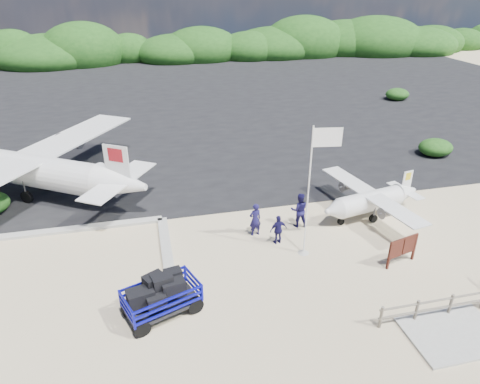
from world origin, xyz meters
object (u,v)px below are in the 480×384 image
object	(u,v)px
crew_a	(255,220)
aircraft_large	(298,107)
crew_c	(278,230)
crew_b	(299,210)
aircraft_small	(88,93)
signboard	(399,264)
baggage_cart	(163,314)
flagpole	(303,253)

from	to	relation	value
crew_a	aircraft_large	bearing A→B (deg)	-128.02
crew_c	crew_b	bearing A→B (deg)	-149.22
aircraft_large	aircraft_small	xyz separation A→B (m)	(-21.32, 11.31, 0.00)
crew_b	aircraft_large	bearing A→B (deg)	-97.10
signboard	aircraft_large	xyz separation A→B (m)	(4.57, 26.16, 0.00)
crew_a	crew_c	distance (m)	1.37
signboard	baggage_cart	bearing A→B (deg)	169.60
flagpole	crew_a	distance (m)	2.97
signboard	crew_c	distance (m)	5.86
flagpole	crew_a	bearing A→B (deg)	131.14
aircraft_small	crew_b	bearing A→B (deg)	101.07
baggage_cart	crew_c	bearing A→B (deg)	11.94
baggage_cart	aircraft_large	bearing A→B (deg)	39.67
crew_b	signboard	bearing A→B (deg)	141.23
flagpole	aircraft_small	distance (m)	37.81
flagpole	aircraft_large	world-z (taller)	flagpole
crew_c	aircraft_small	distance (m)	36.45
flagpole	aircraft_large	bearing A→B (deg)	70.48
signboard	aircraft_small	size ratio (longest dim) A/B	0.29
signboard	crew_c	world-z (taller)	crew_c
signboard	crew_b	bearing A→B (deg)	113.68
crew_b	aircraft_small	xyz separation A→B (m)	(-13.35, 33.15, -0.96)
aircraft_large	crew_c	bearing A→B (deg)	100.26
baggage_cart	signboard	size ratio (longest dim) A/B	1.74
baggage_cart	aircraft_small	xyz separation A→B (m)	(-5.80, 38.27, 0.00)
flagpole	aircraft_small	bearing A→B (deg)	109.63
baggage_cart	crew_b	world-z (taller)	crew_b
flagpole	aircraft_large	xyz separation A→B (m)	(8.62, 24.31, 0.00)
flagpole	crew_b	distance (m)	2.72
flagpole	aircraft_small	world-z (taller)	flagpole
crew_b	crew_a	bearing A→B (deg)	20.68
crew_a	aircraft_small	xyz separation A→B (m)	(-10.85, 33.49, -0.90)
crew_a	crew_b	world-z (taller)	crew_b
signboard	aircraft_large	distance (m)	26.56
aircraft_small	signboard	bearing A→B (deg)	103.23
signboard	aircraft_large	bearing A→B (deg)	65.52
flagpole	signboard	world-z (taller)	flagpole
baggage_cart	crew_a	xyz separation A→B (m)	(5.05, 4.78, 0.90)
crew_b	crew_c	world-z (taller)	crew_b
aircraft_large	crew_b	bearing A→B (deg)	102.59
crew_c	baggage_cart	bearing A→B (deg)	22.71
crew_a	aircraft_small	bearing A→B (deg)	-84.78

